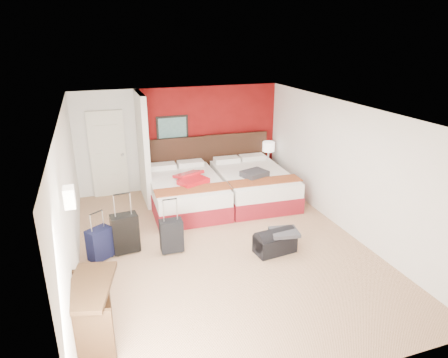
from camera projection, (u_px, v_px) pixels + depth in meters
name	position (u px, v px, depth m)	size (l,w,h in m)	color
ground	(222.00, 246.00, 7.28)	(6.50, 6.50, 0.00)	tan
room_walls	(131.00, 166.00, 7.68)	(5.02, 6.52, 2.50)	white
red_accent_panel	(210.00, 136.00, 9.94)	(3.50, 0.04, 2.50)	maroon
partition_wall	(143.00, 149.00, 8.86)	(0.12, 1.20, 2.50)	silver
entry_door	(108.00, 154.00, 9.24)	(0.82, 0.06, 2.05)	silver
bed_left	(186.00, 193.00, 8.81)	(1.55, 2.21, 0.66)	white
bed_right	(253.00, 185.00, 9.26)	(1.56, 2.23, 0.67)	white
red_suitcase_open	(191.00, 178.00, 8.62)	(0.60, 0.83, 0.10)	red
jacket_bundle	(254.00, 174.00, 8.82)	(0.53, 0.43, 0.13)	#36363B
nightstand	(268.00, 172.00, 10.36)	(0.38, 0.38, 0.53)	black
table_lamp	(268.00, 152.00, 10.17)	(0.31, 0.31, 0.55)	beige
suitcase_black	(125.00, 234.00, 6.97)	(0.46, 0.29, 0.69)	black
suitcase_charcoal	(172.00, 237.00, 6.99)	(0.40, 0.25, 0.59)	black
suitcase_navy	(100.00, 245.00, 6.75)	(0.40, 0.24, 0.56)	black
duffel_bag	(275.00, 243.00, 7.02)	(0.72, 0.38, 0.36)	black
jacket_draped	(284.00, 232.00, 6.95)	(0.48, 0.41, 0.06)	#3D3D42
desk	(93.00, 313.00, 4.90)	(0.50, 1.01, 0.84)	#311E10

